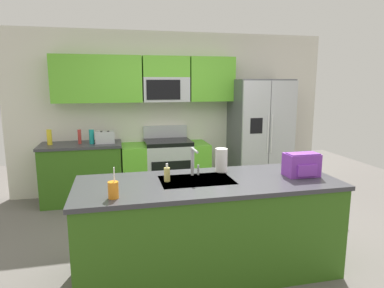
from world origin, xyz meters
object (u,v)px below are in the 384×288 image
pepper_mill (80,137)px  drink_cup_orange (113,190)px  bottle_teal (92,137)px  backpack (302,164)px  refrigerator (259,136)px  range_oven (166,168)px  sink_faucet (194,159)px  paper_towel_roll (221,160)px  soap_dispenser (167,174)px  bottle_yellow (49,137)px  toaster (105,137)px

pepper_mill → drink_cup_orange: 2.62m
bottle_teal → backpack: bearing=-47.3°
refrigerator → drink_cup_orange: 3.45m
range_oven → refrigerator: bearing=-2.6°
sink_faucet → paper_towel_roll: size_ratio=1.17×
soap_dispenser → bottle_yellow: bearing=122.0°
bottle_yellow → soap_dispenser: bearing=-58.0°
bottle_teal → drink_cup_orange: drink_cup_orange is taller
bottle_yellow → bottle_teal: size_ratio=1.05×
soap_dispenser → backpack: size_ratio=0.53×
backpack → toaster: bearing=129.9°
paper_towel_roll → bottle_teal: bearing=125.5°
pepper_mill → bottle_yellow: (-0.42, 0.01, 0.01)m
drink_cup_orange → soap_dispenser: size_ratio=1.50×
refrigerator → toaster: (-2.49, 0.02, 0.07)m
refrigerator → soap_dispenser: 2.86m
refrigerator → bottle_teal: 2.68m
bottle_teal → sink_faucet: bearing=-62.3°
range_oven → refrigerator: size_ratio=0.74×
toaster → backpack: size_ratio=0.87×
bottle_yellow → backpack: (2.70, -2.34, 0.01)m
pepper_mill → sink_faucet: sink_faucet is taller
range_oven → backpack: (0.99, -2.33, 0.57)m
bottle_yellow → sink_faucet: sink_faucet is taller
soap_dispenser → backpack: bearing=-4.9°
bottle_yellow → drink_cup_orange: drink_cup_orange is taller
sink_faucet → backpack: sink_faucet is taller
bottle_yellow → bottle_teal: bearing=-5.5°
pepper_mill → range_oven: bearing=0.1°
paper_towel_roll → sink_faucet: bearing=-162.6°
soap_dispenser → pepper_mill: bearing=113.6°
toaster → bottle_teal: size_ratio=1.32×
bottle_teal → paper_towel_roll: bearing=-54.5°
range_oven → toaster: 1.07m
range_oven → backpack: 2.60m
range_oven → pepper_mill: size_ratio=6.42×
bottle_yellow → soap_dispenser: size_ratio=1.32×
sink_faucet → backpack: size_ratio=0.88×
refrigerator → toaster: 2.49m
soap_dispenser → paper_towel_roll: 0.64m
toaster → bottle_yellow: size_ratio=1.25×
drink_cup_orange → bottle_teal: bearing=96.9°
range_oven → bottle_yellow: bottle_yellow is taller
pepper_mill → sink_faucet: size_ratio=0.75×
toaster → sink_faucet: bearing=-66.7°
refrigerator → toaster: size_ratio=6.61×
bottle_teal → backpack: backpack is taller
sink_faucet → soap_dispenser: bearing=-156.1°
bottle_teal → toaster: bearing=-0.5°
range_oven → sink_faucet: size_ratio=4.82×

